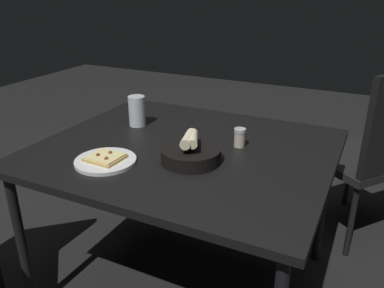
# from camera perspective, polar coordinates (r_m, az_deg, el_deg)

# --- Properties ---
(ground) EXTENTS (8.00, 8.00, 0.00)m
(ground) POSITION_cam_1_polar(r_m,az_deg,el_deg) (2.01, -0.86, -19.39)
(ground) COLOR black
(dining_table) EXTENTS (1.01, 1.18, 0.71)m
(dining_table) POSITION_cam_1_polar(r_m,az_deg,el_deg) (1.64, -1.00, -2.10)
(dining_table) COLOR black
(dining_table) RESTS_ON ground
(pizza_plate) EXTENTS (0.23, 0.23, 0.04)m
(pizza_plate) POSITION_cam_1_polar(r_m,az_deg,el_deg) (1.51, -12.52, -2.31)
(pizza_plate) COLOR white
(pizza_plate) RESTS_ON dining_table
(bread_basket) EXTENTS (0.23, 0.23, 0.12)m
(bread_basket) POSITION_cam_1_polar(r_m,az_deg,el_deg) (1.47, -0.21, -1.38)
(bread_basket) COLOR black
(bread_basket) RESTS_ON dining_table
(beer_glass) EXTENTS (0.08, 0.08, 0.14)m
(beer_glass) POSITION_cam_1_polar(r_m,az_deg,el_deg) (1.86, -8.03, 4.60)
(beer_glass) COLOR silver
(beer_glass) RESTS_ON dining_table
(pepper_shaker) EXTENTS (0.05, 0.05, 0.08)m
(pepper_shaker) POSITION_cam_1_polar(r_m,az_deg,el_deg) (1.62, 6.97, 0.80)
(pepper_shaker) COLOR #BFB299
(pepper_shaker) RESTS_ON dining_table
(chair_near) EXTENTS (0.62, 0.62, 0.96)m
(chair_near) POSITION_cam_1_polar(r_m,az_deg,el_deg) (2.24, 24.96, -0.65)
(chair_near) COLOR black
(chair_near) RESTS_ON ground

